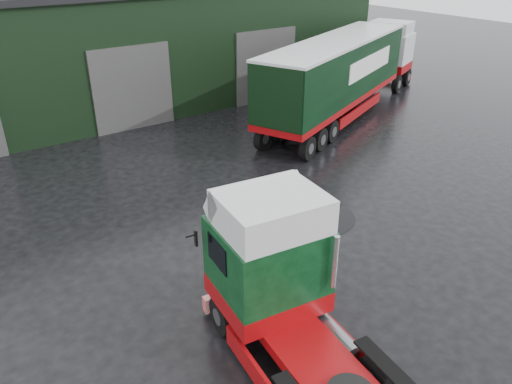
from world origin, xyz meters
TOP-DOWN VIEW (x-y plane):
  - ground at (0.00, 0.00)m, footprint 100.00×100.00m
  - warehouse at (2.00, 20.00)m, footprint 32.40×12.40m
  - hero_tractor at (-1.51, -3.00)m, footprint 3.31×6.31m
  - lorry_right at (10.62, 9.00)m, footprint 15.66×8.66m
  - wash_bucket at (1.15, -0.24)m, footprint 0.40×0.40m
  - tree_back_b at (10.00, 30.00)m, footprint 4.40×4.40m
  - puddle_1 at (3.29, 2.08)m, footprint 2.73×2.73m

SIDE VIEW (x-z plane):
  - ground at x=0.00m, z-range 0.00..0.00m
  - puddle_1 at x=3.29m, z-range 0.00..0.01m
  - wash_bucket at x=1.15m, z-range 0.00..0.29m
  - hero_tractor at x=-1.51m, z-range 0.00..3.75m
  - lorry_right at x=10.62m, z-range 0.00..4.16m
  - warehouse at x=2.00m, z-range 0.01..6.31m
  - tree_back_b at x=10.00m, z-range 0.00..7.50m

